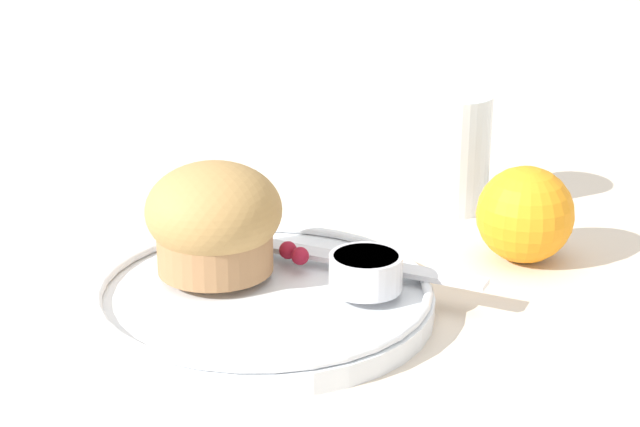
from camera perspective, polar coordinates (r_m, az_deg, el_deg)
The scene contains 8 objects.
ground_plane at distance 0.70m, azimuth -1.83°, elevation -4.47°, with size 3.00×3.00×0.00m, color beige.
plate at distance 0.68m, azimuth -3.01°, elevation -4.55°, with size 0.22×0.22×0.02m.
muffin at distance 0.69m, azimuth -5.67°, elevation -0.37°, with size 0.09×0.09×0.07m.
cream_ramekin at distance 0.66m, azimuth 2.46°, elevation -3.04°, with size 0.05×0.05×0.02m.
berry_pair at distance 0.71m, azimuth -1.43°, elevation -2.10°, with size 0.02×0.01×0.01m.
butter_knife at distance 0.70m, azimuth 1.72°, elevation -2.53°, with size 0.17×0.09×0.00m.
orange_fruit at distance 0.76m, azimuth 10.88°, elevation -0.05°, with size 0.07×0.07×0.07m.
juice_glass at distance 0.85m, azimuth 7.03°, elevation 3.29°, with size 0.06×0.06×0.09m.
Camera 1 is at (0.50, -0.39, 0.30)m, focal length 60.00 mm.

